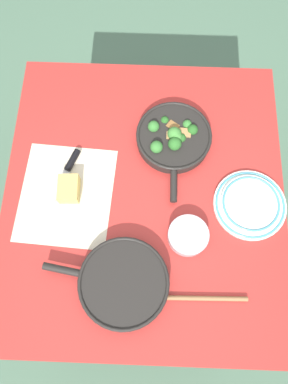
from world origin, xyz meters
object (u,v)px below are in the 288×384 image
Objects in this scene: wooden_spoon at (171,298)px; prep_bowl_steel at (188,236)px; cheese_block at (69,188)px; dinner_plate_stack at (250,204)px; skillet_broccoli at (174,137)px; grater_knife at (66,172)px; skillet_eggs at (123,283)px.

prep_bowl_steel is (0.20, -0.05, 0.01)m from wooden_spoon.
wooden_spoon is at bearing 165.29° from prep_bowl_steel.
cheese_block reaches higher than dinner_plate_stack.
wooden_spoon is 0.21m from prep_bowl_steel.
dinner_plate_stack is (0.32, -0.27, 0.01)m from wooden_spoon.
cheese_block is (0.35, 0.36, 0.02)m from wooden_spoon.
wooden_spoon is 1.57× the size of dinner_plate_stack.
dinner_plate_stack is at bearing -131.34° from wooden_spoon.
cheese_block is at bearing 87.12° from dinner_plate_stack.
skillet_broccoli is 0.36m from dinner_plate_stack.
grater_knife is (0.41, 0.38, 0.00)m from wooden_spoon.
skillet_eggs is 4.22× the size of cheese_block.
skillet_eggs is 2.99× the size of prep_bowl_steel.
cheese_block is 0.44m from prep_bowl_steel.
prep_bowl_steel is (0.16, -0.21, -0.01)m from skillet_eggs.
skillet_eggs reaches higher than wooden_spoon.
skillet_eggs reaches higher than prep_bowl_steel.
wooden_spoon is at bearing 175.17° from skillet_eggs.
grater_knife reaches higher than wooden_spoon.
prep_bowl_steel is at bearing 7.90° from skillet_broccoli.
grater_knife is at bearing 81.51° from dinner_plate_stack.
prep_bowl_steel is at bearing -105.94° from wooden_spoon.
prep_bowl_steel is at bearing -110.06° from cheese_block.
dinner_plate_stack is (-0.03, -0.63, -0.01)m from cheese_block.
dinner_plate_stack reaches higher than grater_knife.
cheese_block reaches higher than wooden_spoon.
skillet_broccoli is 0.36m from prep_bowl_steel.
dinner_plate_stack is 1.86× the size of prep_bowl_steel.
skillet_eggs reaches higher than dinner_plate_stack.
dinner_plate_stack is at bearing -61.14° from prep_bowl_steel.
skillet_eggs is at bearing -15.52° from wooden_spoon.
prep_bowl_steel is at bearing 85.26° from grater_knife.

